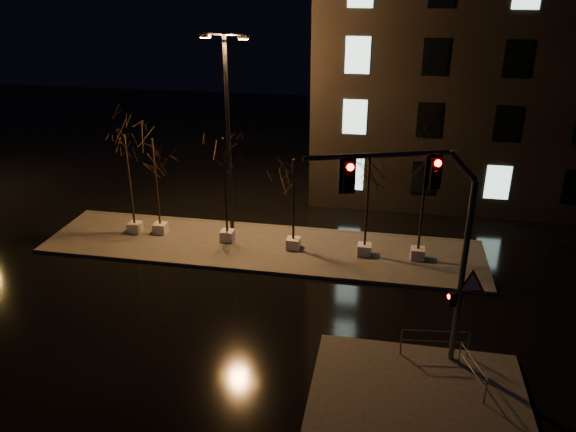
# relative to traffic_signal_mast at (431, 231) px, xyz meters

# --- Properties ---
(ground) EXTENTS (90.00, 90.00, 0.00)m
(ground) POSITION_rel_traffic_signal_mast_xyz_m (-7.50, 1.97, -5.23)
(ground) COLOR black
(ground) RESTS_ON ground
(median) EXTENTS (22.00, 5.00, 0.15)m
(median) POSITION_rel_traffic_signal_mast_xyz_m (-7.50, 7.97, -5.15)
(median) COLOR #3F3C38
(median) RESTS_ON ground
(sidewalk_corner) EXTENTS (7.00, 5.00, 0.15)m
(sidewalk_corner) POSITION_rel_traffic_signal_mast_xyz_m (0.00, -1.53, -5.15)
(sidewalk_corner) COLOR #3F3C38
(sidewalk_corner) RESTS_ON ground
(building) EXTENTS (25.00, 12.00, 15.00)m
(building) POSITION_rel_traffic_signal_mast_xyz_m (6.50, 19.97, 2.27)
(building) COLOR black
(building) RESTS_ON ground
(tree_0) EXTENTS (1.80, 1.80, 5.45)m
(tree_0) POSITION_rel_traffic_signal_mast_xyz_m (-14.41, 8.30, -0.94)
(tree_0) COLOR silver
(tree_0) RESTS_ON median
(tree_1) EXTENTS (1.80, 1.80, 5.28)m
(tree_1) POSITION_rel_traffic_signal_mast_xyz_m (-13.05, 8.46, -1.07)
(tree_1) COLOR silver
(tree_1) RESTS_ON median
(tree_2) EXTENTS (1.80, 1.80, 5.55)m
(tree_2) POSITION_rel_traffic_signal_mast_xyz_m (-9.32, 8.22, -0.87)
(tree_2) COLOR silver
(tree_2) RESTS_ON median
(tree_3) EXTENTS (1.80, 1.80, 4.77)m
(tree_3) POSITION_rel_traffic_signal_mast_xyz_m (-5.85, 7.95, -1.45)
(tree_3) COLOR silver
(tree_3) RESTS_ON median
(tree_4) EXTENTS (1.80, 1.80, 5.28)m
(tree_4) POSITION_rel_traffic_signal_mast_xyz_m (-2.33, 7.92, -1.07)
(tree_4) COLOR silver
(tree_4) RESTS_ON median
(tree_5) EXTENTS (1.80, 1.80, 5.64)m
(tree_5) POSITION_rel_traffic_signal_mast_xyz_m (0.20, 7.97, -0.80)
(tree_5) COLOR silver
(tree_5) RESTS_ON median
(traffic_signal_mast) EXTENTS (6.04, 2.07, 7.73)m
(traffic_signal_mast) POSITION_rel_traffic_signal_mast_xyz_m (0.00, 0.00, 0.00)
(traffic_signal_mast) COLOR #53565A
(traffic_signal_mast) RESTS_ON sidewalk_corner
(streetlight_main) EXTENTS (2.51, 0.71, 10.05)m
(streetlight_main) POSITION_rel_traffic_signal_mast_xyz_m (-9.49, 9.71, 0.72)
(streetlight_main) COLOR black
(streetlight_main) RESTS_ON median
(guard_rail_a) EXTENTS (2.40, 0.32, 1.04)m
(guard_rail_a) POSITION_rel_traffic_signal_mast_xyz_m (0.59, 0.47, -4.40)
(guard_rail_a) COLOR #53565A
(guard_rail_a) RESTS_ON sidewalk_corner
(guard_rail_b) EXTENTS (0.67, 1.89, 0.94)m
(guard_rail_b) POSITION_rel_traffic_signal_mast_xyz_m (1.73, -0.86, -4.47)
(guard_rail_b) COLOR #53565A
(guard_rail_b) RESTS_ON sidewalk_corner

